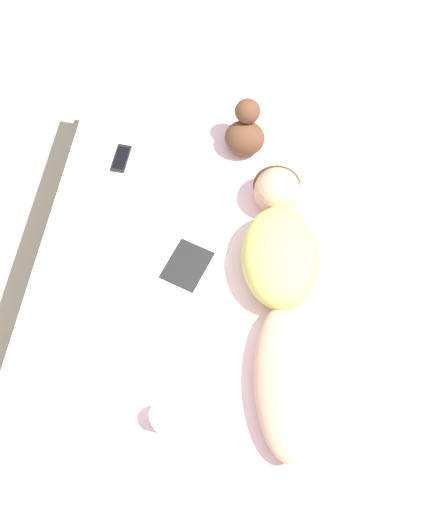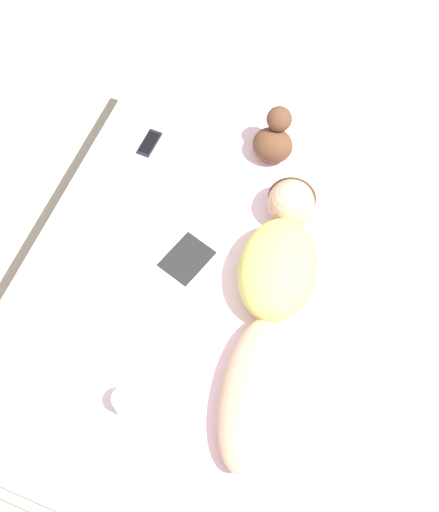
{
  "view_description": "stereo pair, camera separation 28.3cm",
  "coord_description": "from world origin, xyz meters",
  "views": [
    {
      "loc": [
        0.16,
        -1.19,
        3.08
      ],
      "look_at": [
        -0.05,
        0.08,
        0.56
      ],
      "focal_mm": 50.0,
      "sensor_mm": 36.0,
      "label": 1
    },
    {
      "loc": [
        0.44,
        -1.12,
        3.08
      ],
      "look_at": [
        -0.05,
        0.08,
        0.56
      ],
      "focal_mm": 50.0,
      "sensor_mm": 36.0,
      "label": 2
    }
  ],
  "objects": [
    {
      "name": "ground_plane",
      "position": [
        0.0,
        0.0,
        0.0
      ],
      "size": [
        12.0,
        12.0,
        0.0
      ],
      "primitive_type": "plane",
      "color": "#B7A88E"
    },
    {
      "name": "bed",
      "position": [
        0.0,
        0.0,
        0.25
      ],
      "size": [
        1.63,
        2.09,
        0.51
      ],
      "color": "beige",
      "rests_on": "ground_plane"
    },
    {
      "name": "person",
      "position": [
        0.21,
        -0.01,
        0.6
      ],
      "size": [
        0.43,
        1.23,
        0.21
      ],
      "rotation": [
        0.0,
        0.0,
        0.17
      ],
      "color": "tan",
      "rests_on": "bed"
    },
    {
      "name": "open_magazine",
      "position": [
        -0.28,
        0.07,
        0.51
      ],
      "size": [
        0.54,
        0.41,
        0.01
      ],
      "rotation": [
        0.0,
        0.0,
        -0.3
      ],
      "color": "silver",
      "rests_on": "bed"
    },
    {
      "name": "coffee_mug",
      "position": [
        -0.14,
        -0.59,
        0.56
      ],
      "size": [
        0.13,
        0.09,
        0.09
      ],
      "color": "white",
      "rests_on": "bed"
    },
    {
      "name": "cell_phone",
      "position": [
        -0.55,
        0.51,
        0.51
      ],
      "size": [
        0.07,
        0.14,
        0.01
      ],
      "rotation": [
        0.0,
        0.0,
        -0.03
      ],
      "color": "black",
      "rests_on": "bed"
    },
    {
      "name": "plush_toy",
      "position": [
        -0.03,
        0.67,
        0.61
      ],
      "size": [
        0.17,
        0.19,
        0.23
      ],
      "color": "brown",
      "rests_on": "bed"
    }
  ]
}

